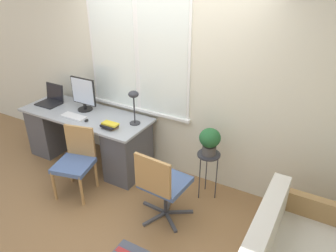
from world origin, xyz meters
name	(u,v)px	position (x,y,z in m)	size (l,w,h in m)	color
ground_plane	(137,196)	(0.00, 0.00, 0.00)	(14.00, 14.00, 0.00)	olive
wall_back_with_window	(166,76)	(-0.02, 0.79, 1.36)	(9.00, 0.12, 2.70)	beige
desk	(88,136)	(-1.07, 0.36, 0.41)	(1.90, 0.71, 0.77)	#9EA3A8
laptop	(51,99)	(-1.75, 0.39, 0.83)	(0.34, 0.29, 0.27)	black
monitor	(83,94)	(-1.15, 0.46, 1.00)	(0.40, 0.21, 0.47)	black
keyboard	(74,116)	(-1.13, 0.20, 0.78)	(0.36, 0.15, 0.02)	silver
mouse	(86,120)	(-0.88, 0.18, 0.78)	(0.04, 0.07, 0.03)	black
desk_lamp	(134,99)	(-0.29, 0.45, 1.11)	(0.14, 0.14, 0.45)	#2D2D33
book_stack	(110,125)	(-0.50, 0.19, 0.80)	(0.22, 0.17, 0.07)	olive
desk_chair_wooden	(76,160)	(-0.73, -0.24, 0.46)	(0.52, 0.53, 0.85)	#B2844C
office_chair_swivel	(162,184)	(0.47, -0.16, 0.49)	(0.61, 0.62, 0.90)	#47474C
plant_stand	(209,159)	(0.75, 0.46, 0.55)	(0.28, 0.28, 0.62)	#333338
potted_plant	(210,140)	(0.75, 0.46, 0.81)	(0.25, 0.25, 0.33)	#514C47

